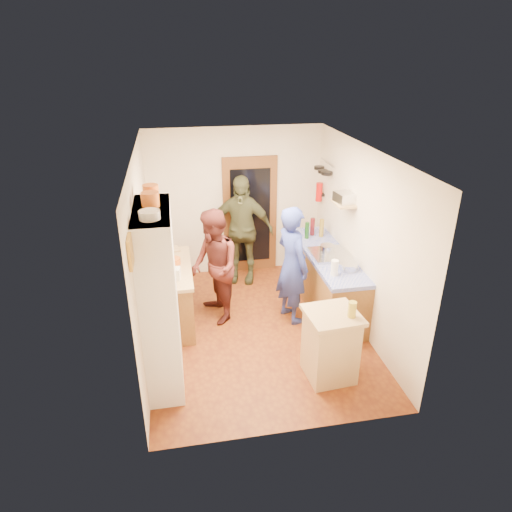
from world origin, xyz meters
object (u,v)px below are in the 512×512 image
object	(u,v)px
hutch_body	(160,299)
person_left	(215,266)
right_counter_base	(326,281)
island_base	(330,347)
person_hob	(295,265)
person_back	(242,230)

from	to	relation	value
hutch_body	person_left	size ratio (longest dim) A/B	1.28
right_counter_base	island_base	size ratio (longest dim) A/B	2.56
right_counter_base	island_base	distance (m)	1.76
island_base	person_hob	bearing A→B (deg)	93.86
right_counter_base	person_left	xyz separation A→B (m)	(-1.73, -0.04, 0.44)
person_hob	island_base	bearing A→B (deg)	164.42
island_base	person_left	world-z (taller)	person_left
hutch_body	island_base	xyz separation A→B (m)	(2.00, -0.38, -0.67)
hutch_body	island_base	world-z (taller)	hutch_body
person_hob	person_left	distance (m)	1.16
person_back	right_counter_base	bearing A→B (deg)	-23.92
person_back	island_base	bearing A→B (deg)	-57.39
hutch_body	right_counter_base	xyz separation A→B (m)	(2.50, 1.30, -0.68)
hutch_body	right_counter_base	bearing A→B (deg)	27.47
hutch_body	person_hob	size ratio (longest dim) A/B	1.24
person_left	person_back	size ratio (longest dim) A/B	0.91
hutch_body	person_back	xyz separation A→B (m)	(1.34, 2.39, -0.16)
right_counter_base	island_base	world-z (taller)	island_base
hutch_body	island_base	distance (m)	2.14
right_counter_base	person_hob	distance (m)	0.82
island_base	person_back	size ratio (longest dim) A/B	0.46
right_counter_base	hutch_body	bearing A→B (deg)	-152.53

